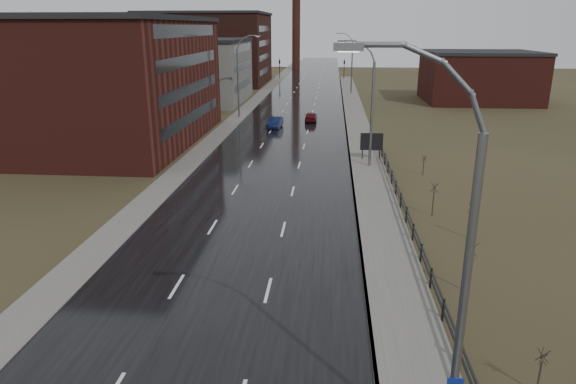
% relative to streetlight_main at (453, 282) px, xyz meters
% --- Properties ---
extents(road, '(14.00, 300.00, 0.06)m').
position_rel_streetlight_main_xyz_m(road, '(-8.47, 58.00, -6.03)').
color(road, black).
rests_on(road, ground).
extents(sidewalk_right, '(3.20, 180.00, 0.18)m').
position_rel_streetlight_main_xyz_m(sidewalk_right, '(0.13, 33.00, -5.97)').
color(sidewalk_right, '#595651').
rests_on(sidewalk_right, ground).
extents(curb_right, '(0.16, 180.00, 0.18)m').
position_rel_streetlight_main_xyz_m(curb_right, '(-1.39, 33.00, -5.97)').
color(curb_right, slate).
rests_on(curb_right, ground).
extents(sidewalk_left, '(2.40, 260.00, 0.12)m').
position_rel_streetlight_main_xyz_m(sidewalk_left, '(-16.67, 58.00, -6.00)').
color(sidewalk_left, '#595651').
rests_on(sidewalk_left, ground).
extents(warehouse_near, '(22.44, 28.56, 13.50)m').
position_rel_streetlight_main_xyz_m(warehouse_near, '(-29.46, 43.00, 0.70)').
color(warehouse_near, '#471914').
rests_on(warehouse_near, ground).
extents(warehouse_mid, '(16.32, 20.40, 10.50)m').
position_rel_streetlight_main_xyz_m(warehouse_mid, '(-26.46, 76.00, -0.80)').
color(warehouse_mid, slate).
rests_on(warehouse_mid, ground).
extents(warehouse_far, '(26.52, 24.48, 15.50)m').
position_rel_streetlight_main_xyz_m(warehouse_far, '(-31.47, 106.00, 1.70)').
color(warehouse_far, '#331611').
rests_on(warehouse_far, ground).
extents(building_right, '(18.36, 16.32, 8.50)m').
position_rel_streetlight_main_xyz_m(building_right, '(21.83, 80.00, -1.80)').
color(building_right, '#471914').
rests_on(building_right, ground).
extents(smokestack, '(2.70, 2.70, 30.70)m').
position_rel_streetlight_main_xyz_m(smokestack, '(-14.47, 148.00, 9.44)').
color(smokestack, '#331611').
rests_on(smokestack, ground).
extents(streetlight_main, '(3.91, 0.29, 12.11)m').
position_rel_streetlight_main_xyz_m(streetlight_main, '(0.00, 0.00, 0.00)').
color(streetlight_main, slate).
rests_on(streetlight_main, ground).
extents(streetlight_right_mid, '(3.36, 0.28, 11.35)m').
position_rel_streetlight_main_xyz_m(streetlight_right_mid, '(0.03, 34.00, -0.22)').
color(streetlight_right_mid, slate).
rests_on(streetlight_right_mid, ground).
extents(streetlight_left, '(3.36, 0.28, 11.35)m').
position_rel_streetlight_main_xyz_m(streetlight_left, '(-16.17, 60.00, -0.22)').
color(streetlight_left, slate).
rests_on(streetlight_left, ground).
extents(streetlight_right_far, '(3.36, 0.28, 11.35)m').
position_rel_streetlight_main_xyz_m(streetlight_right_far, '(0.03, 88.00, -0.22)').
color(streetlight_right_far, slate).
rests_on(streetlight_right_far, ground).
extents(guardrail, '(0.10, 53.05, 1.10)m').
position_rel_streetlight_main_xyz_m(guardrail, '(1.83, 16.32, -5.35)').
color(guardrail, black).
rests_on(guardrail, ground).
extents(shrub_b, '(0.43, 0.45, 1.79)m').
position_rel_streetlight_main_xyz_m(shrub_b, '(4.24, 3.51, -5.11)').
color(shrub_b, '#382D23').
rests_on(shrub_b, ground).
extents(shrub_c, '(0.62, 0.65, 2.63)m').
position_rel_streetlight_main_xyz_m(shrub_c, '(3.56, 10.81, -4.66)').
color(shrub_c, '#382D23').
rests_on(shrub_c, ground).
extents(shrub_d, '(0.54, 0.57, 2.28)m').
position_rel_streetlight_main_xyz_m(shrub_d, '(5.35, 17.66, -4.85)').
color(shrub_d, '#382D23').
rests_on(shrub_d, ground).
extents(shrub_e, '(0.56, 0.59, 2.38)m').
position_rel_streetlight_main_xyz_m(shrub_e, '(3.81, 21.52, -4.80)').
color(shrub_e, '#382D23').
rests_on(shrub_e, ground).
extents(shrub_f, '(0.42, 0.44, 1.75)m').
position_rel_streetlight_main_xyz_m(shrub_f, '(4.86, 31.82, -5.13)').
color(shrub_f, '#382D23').
rests_on(shrub_f, ground).
extents(billboard, '(2.17, 0.17, 2.72)m').
position_rel_streetlight_main_xyz_m(billboard, '(0.63, 36.52, -4.25)').
color(billboard, black).
rests_on(billboard, ground).
extents(traffic_light_left, '(0.58, 2.73, 5.30)m').
position_rel_streetlight_main_xyz_m(traffic_light_left, '(-16.47, 118.00, -1.46)').
color(traffic_light_left, black).
rests_on(traffic_light_left, ground).
extents(traffic_light_right, '(0.58, 2.73, 5.30)m').
position_rel_streetlight_main_xyz_m(traffic_light_right, '(-0.47, 118.00, -1.46)').
color(traffic_light_right, black).
rests_on(traffic_light_right, ground).
extents(car_near, '(1.78, 4.30, 1.38)m').
position_rel_streetlight_main_xyz_m(car_near, '(-10.44, 52.33, -5.37)').
color(car_near, '#0C163D').
rests_on(car_near, ground).
extents(car_far, '(1.62, 3.96, 1.34)m').
position_rel_streetlight_main_xyz_m(car_far, '(-6.07, 57.27, -5.39)').
color(car_far, '#4D0C15').
rests_on(car_far, ground).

